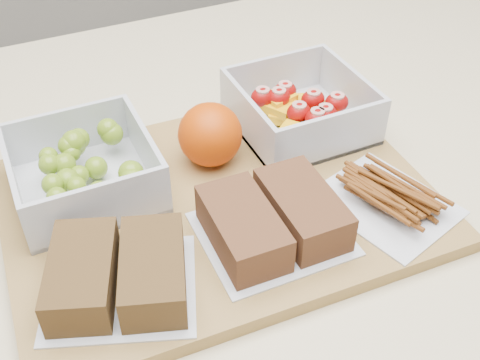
{
  "coord_description": "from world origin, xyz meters",
  "views": [
    {
      "loc": [
        -0.2,
        -0.41,
        1.33
      ],
      "look_at": [
        -0.0,
        0.01,
        0.93
      ],
      "focal_mm": 45.0,
      "sensor_mm": 36.0,
      "label": 1
    }
  ],
  "objects_px": {
    "cutting_board": "(219,204)",
    "grape_container": "(86,170)",
    "sandwich_bag_center": "(273,219)",
    "sandwich_bag_left": "(118,274)",
    "fruit_container": "(300,111)",
    "orange": "(210,135)",
    "pretzel_bag": "(387,194)"
  },
  "relations": [
    {
      "from": "grape_container",
      "to": "cutting_board",
      "type": "bearing_deg",
      "value": -31.49
    },
    {
      "from": "fruit_container",
      "to": "sandwich_bag_left",
      "type": "xyz_separation_m",
      "value": [
        -0.26,
        -0.14,
        -0.0
      ]
    },
    {
      "from": "grape_container",
      "to": "sandwich_bag_left",
      "type": "relative_size",
      "value": 0.86
    },
    {
      "from": "cutting_board",
      "to": "grape_container",
      "type": "relative_size",
      "value": 3.06
    },
    {
      "from": "sandwich_bag_center",
      "to": "fruit_container",
      "type": "bearing_deg",
      "value": 52.77
    },
    {
      "from": "cutting_board",
      "to": "fruit_container",
      "type": "distance_m",
      "value": 0.16
    },
    {
      "from": "orange",
      "to": "sandwich_bag_center",
      "type": "bearing_deg",
      "value": -86.11
    },
    {
      "from": "grape_container",
      "to": "orange",
      "type": "relative_size",
      "value": 2.01
    },
    {
      "from": "grape_container",
      "to": "orange",
      "type": "distance_m",
      "value": 0.13
    },
    {
      "from": "sandwich_bag_left",
      "to": "pretzel_bag",
      "type": "relative_size",
      "value": 1.05
    },
    {
      "from": "grape_container",
      "to": "sandwich_bag_center",
      "type": "height_order",
      "value": "grape_container"
    },
    {
      "from": "cutting_board",
      "to": "pretzel_bag",
      "type": "height_order",
      "value": "pretzel_bag"
    },
    {
      "from": "fruit_container",
      "to": "sandwich_bag_left",
      "type": "distance_m",
      "value": 0.29
    },
    {
      "from": "pretzel_bag",
      "to": "sandwich_bag_left",
      "type": "bearing_deg",
      "value": 178.33
    },
    {
      "from": "orange",
      "to": "pretzel_bag",
      "type": "relative_size",
      "value": 0.45
    },
    {
      "from": "grape_container",
      "to": "pretzel_bag",
      "type": "relative_size",
      "value": 0.91
    },
    {
      "from": "orange",
      "to": "sandwich_bag_left",
      "type": "bearing_deg",
      "value": -136.79
    },
    {
      "from": "fruit_container",
      "to": "sandwich_bag_left",
      "type": "height_order",
      "value": "fruit_container"
    },
    {
      "from": "cutting_board",
      "to": "pretzel_bag",
      "type": "xyz_separation_m",
      "value": [
        0.15,
        -0.08,
        0.02
      ]
    },
    {
      "from": "grape_container",
      "to": "orange",
      "type": "height_order",
      "value": "orange"
    },
    {
      "from": "sandwich_bag_center",
      "to": "pretzel_bag",
      "type": "distance_m",
      "value": 0.12
    },
    {
      "from": "grape_container",
      "to": "sandwich_bag_center",
      "type": "bearing_deg",
      "value": -44.54
    },
    {
      "from": "fruit_container",
      "to": "pretzel_bag",
      "type": "distance_m",
      "value": 0.15
    },
    {
      "from": "sandwich_bag_left",
      "to": "pretzel_bag",
      "type": "height_order",
      "value": "sandwich_bag_left"
    },
    {
      "from": "orange",
      "to": "pretzel_bag",
      "type": "bearing_deg",
      "value": -46.88
    },
    {
      "from": "sandwich_bag_left",
      "to": "pretzel_bag",
      "type": "xyz_separation_m",
      "value": [
        0.27,
        -0.01,
        -0.01
      ]
    },
    {
      "from": "cutting_board",
      "to": "orange",
      "type": "distance_m",
      "value": 0.08
    },
    {
      "from": "cutting_board",
      "to": "sandwich_bag_left",
      "type": "relative_size",
      "value": 2.64
    },
    {
      "from": "grape_container",
      "to": "sandwich_bag_center",
      "type": "distance_m",
      "value": 0.2
    },
    {
      "from": "cutting_board",
      "to": "fruit_container",
      "type": "relative_size",
      "value": 3.02
    },
    {
      "from": "cutting_board",
      "to": "grape_container",
      "type": "xyz_separation_m",
      "value": [
        -0.11,
        0.07,
        0.03
      ]
    },
    {
      "from": "sandwich_bag_center",
      "to": "grape_container",
      "type": "bearing_deg",
      "value": 135.46
    }
  ]
}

